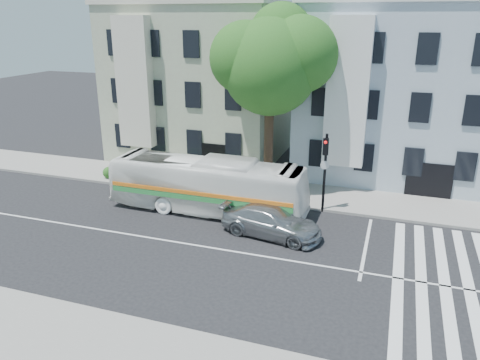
% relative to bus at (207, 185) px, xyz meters
% --- Properties ---
extents(ground, '(120.00, 120.00, 0.00)m').
position_rel_bus_xyz_m(ground, '(2.19, -4.01, -1.53)').
color(ground, black).
rests_on(ground, ground).
extents(sidewalk_far, '(80.00, 4.00, 0.15)m').
position_rel_bus_xyz_m(sidewalk_far, '(2.19, 3.99, -1.46)').
color(sidewalk_far, gray).
rests_on(sidewalk_far, ground).
extents(sidewalk_near, '(80.00, 4.00, 0.15)m').
position_rel_bus_xyz_m(sidewalk_near, '(2.19, -12.01, -1.46)').
color(sidewalk_near, gray).
rests_on(sidewalk_near, ground).
extents(building_left, '(12.00, 10.00, 11.00)m').
position_rel_bus_xyz_m(building_left, '(-4.81, 10.99, 3.97)').
color(building_left, '#A4A78C').
rests_on(building_left, ground).
extents(building_right, '(12.00, 10.00, 11.00)m').
position_rel_bus_xyz_m(building_right, '(9.19, 10.99, 3.97)').
color(building_right, '#A4B4C3').
rests_on(building_right, ground).
extents(street_tree, '(7.30, 5.90, 11.10)m').
position_rel_bus_xyz_m(street_tree, '(2.25, 4.73, 6.30)').
color(street_tree, '#2D2116').
rests_on(street_tree, ground).
extents(bus, '(2.64, 11.02, 3.06)m').
position_rel_bus_xyz_m(bus, '(0.00, 0.00, 0.00)').
color(bus, white).
rests_on(bus, ground).
extents(sedan, '(2.83, 5.31, 1.46)m').
position_rel_bus_xyz_m(sedan, '(4.13, -1.78, -0.80)').
color(sedan, '#A4A7AA').
rests_on(sedan, ground).
extents(hedge, '(8.29, 3.64, 0.70)m').
position_rel_bus_xyz_m(hedge, '(-4.00, 2.79, -1.03)').
color(hedge, '#2C6320').
rests_on(hedge, sidewalk_far).
extents(traffic_signal, '(0.46, 0.54, 4.42)m').
position_rel_bus_xyz_m(traffic_signal, '(6.04, 1.94, 1.32)').
color(traffic_signal, black).
rests_on(traffic_signal, ground).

